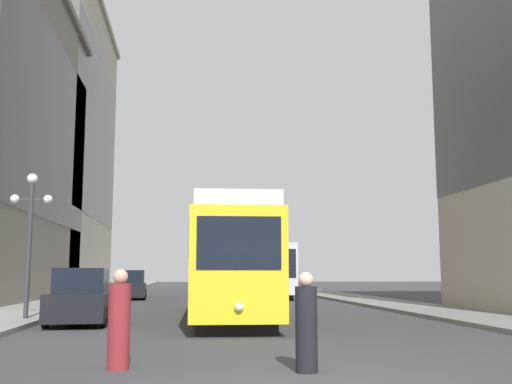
{
  "coord_description": "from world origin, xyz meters",
  "views": [
    {
      "loc": [
        -2.01,
        -9.16,
        1.68
      ],
      "look_at": [
        -0.12,
        7.13,
        3.88
      ],
      "focal_mm": 42.18,
      "sensor_mm": 36.0,
      "label": 1
    }
  ],
  "objects_px": {
    "parked_car_left_near": "(131,286)",
    "lamp_post_left_near": "(30,221)",
    "pedestrian_crossing_far": "(119,322)",
    "pedestrian_crossing_near": "(306,325)",
    "streetcar": "(228,261)",
    "transit_bus": "(263,268)",
    "parked_car_left_mid": "(81,298)"
  },
  "relations": [
    {
      "from": "pedestrian_crossing_near",
      "to": "lamp_post_left_near",
      "type": "relative_size",
      "value": 0.34
    },
    {
      "from": "transit_bus",
      "to": "pedestrian_crossing_near",
      "type": "height_order",
      "value": "transit_bus"
    },
    {
      "from": "pedestrian_crossing_near",
      "to": "pedestrian_crossing_far",
      "type": "xyz_separation_m",
      "value": [
        -3.21,
        0.69,
        0.03
      ]
    },
    {
      "from": "parked_car_left_mid",
      "to": "pedestrian_crossing_far",
      "type": "relative_size",
      "value": 2.62
    },
    {
      "from": "pedestrian_crossing_far",
      "to": "lamp_post_left_near",
      "type": "distance_m",
      "value": 11.39
    },
    {
      "from": "pedestrian_crossing_far",
      "to": "lamp_post_left_near",
      "type": "bearing_deg",
      "value": 75.87
    },
    {
      "from": "lamp_post_left_near",
      "to": "streetcar",
      "type": "bearing_deg",
      "value": 13.51
    },
    {
      "from": "parked_car_left_near",
      "to": "lamp_post_left_near",
      "type": "distance_m",
      "value": 18.11
    },
    {
      "from": "parked_car_left_near",
      "to": "lamp_post_left_near",
      "type": "xyz_separation_m",
      "value": [
        -1.9,
        -17.83,
        2.58
      ]
    },
    {
      "from": "streetcar",
      "to": "parked_car_left_near",
      "type": "relative_size",
      "value": 3.39
    },
    {
      "from": "parked_car_left_mid",
      "to": "pedestrian_crossing_near",
      "type": "bearing_deg",
      "value": -65.15
    },
    {
      "from": "parked_car_left_mid",
      "to": "pedestrian_crossing_near",
      "type": "height_order",
      "value": "parked_car_left_mid"
    },
    {
      "from": "pedestrian_crossing_near",
      "to": "pedestrian_crossing_far",
      "type": "relative_size",
      "value": 0.97
    },
    {
      "from": "transit_bus",
      "to": "parked_car_left_mid",
      "type": "distance_m",
      "value": 22.28
    },
    {
      "from": "parked_car_left_mid",
      "to": "lamp_post_left_near",
      "type": "xyz_separation_m",
      "value": [
        -1.9,
        0.66,
        2.58
      ]
    },
    {
      "from": "streetcar",
      "to": "parked_car_left_near",
      "type": "height_order",
      "value": "streetcar"
    },
    {
      "from": "parked_car_left_near",
      "to": "pedestrian_crossing_near",
      "type": "xyz_separation_m",
      "value": [
        5.48,
        -28.79,
        -0.06
      ]
    },
    {
      "from": "parked_car_left_near",
      "to": "parked_car_left_mid",
      "type": "xyz_separation_m",
      "value": [
        -0.0,
        -18.49,
        0.0
      ]
    },
    {
      "from": "pedestrian_crossing_far",
      "to": "pedestrian_crossing_near",
      "type": "bearing_deg",
      "value": -48.35
    },
    {
      "from": "streetcar",
      "to": "lamp_post_left_near",
      "type": "height_order",
      "value": "lamp_post_left_near"
    },
    {
      "from": "pedestrian_crossing_near",
      "to": "lamp_post_left_near",
      "type": "distance_m",
      "value": 13.47
    },
    {
      "from": "transit_bus",
      "to": "parked_car_left_mid",
      "type": "height_order",
      "value": "transit_bus"
    },
    {
      "from": "transit_bus",
      "to": "streetcar",
      "type": "bearing_deg",
      "value": -101.97
    },
    {
      "from": "pedestrian_crossing_near",
      "to": "parked_car_left_mid",
      "type": "bearing_deg",
      "value": 23.13
    },
    {
      "from": "streetcar",
      "to": "pedestrian_crossing_near",
      "type": "bearing_deg",
      "value": -86.08
    },
    {
      "from": "streetcar",
      "to": "transit_bus",
      "type": "relative_size",
      "value": 1.27
    },
    {
      "from": "streetcar",
      "to": "lamp_post_left_near",
      "type": "distance_m",
      "value": 7.24
    },
    {
      "from": "parked_car_left_near",
      "to": "lamp_post_left_near",
      "type": "relative_size",
      "value": 0.89
    },
    {
      "from": "pedestrian_crossing_far",
      "to": "lamp_post_left_near",
      "type": "xyz_separation_m",
      "value": [
        -4.17,
        10.27,
        2.61
      ]
    },
    {
      "from": "pedestrian_crossing_far",
      "to": "parked_car_left_near",
      "type": "bearing_deg",
      "value": 58.41
    },
    {
      "from": "streetcar",
      "to": "pedestrian_crossing_near",
      "type": "xyz_separation_m",
      "value": [
        0.46,
        -12.62,
        -1.32
      ]
    },
    {
      "from": "transit_bus",
      "to": "parked_car_left_near",
      "type": "xyz_separation_m",
      "value": [
        -8.68,
        -2.0,
        -1.1
      ]
    }
  ]
}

